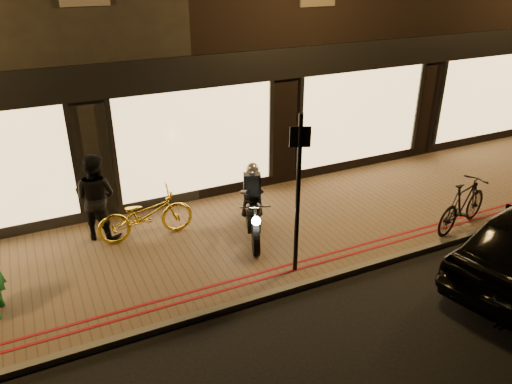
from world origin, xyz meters
The scene contains 9 objects.
ground centered at (0.00, 0.00, 0.00)m, with size 90.00×90.00×0.00m, color black.
sidewalk centered at (0.00, 2.00, 0.06)m, with size 50.00×4.00×0.12m, color brown.
kerb_stone centered at (0.00, 0.05, 0.06)m, with size 50.00×0.14×0.12m, color #59544C.
red_kerb_lines centered at (0.00, 0.55, 0.12)m, with size 50.00×0.26×0.01m.
motorcycle centered at (0.44, 1.91, 0.73)m, with size 0.88×1.86×1.59m.
sign_post centered at (0.63, 0.47, 1.80)m, with size 0.33×0.17×3.00m.
bicycle_gold centered at (-1.55, 2.82, 0.63)m, with size 0.68×1.95×1.02m, color gold.
bicycle_dark centered at (4.57, 0.34, 0.67)m, with size 0.52×1.84×1.11m, color black.
person_dark centered at (-2.41, 3.26, 1.03)m, with size 0.88×0.69×1.82m, color black.
Camera 1 is at (-3.34, -6.21, 5.44)m, focal length 35.00 mm.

